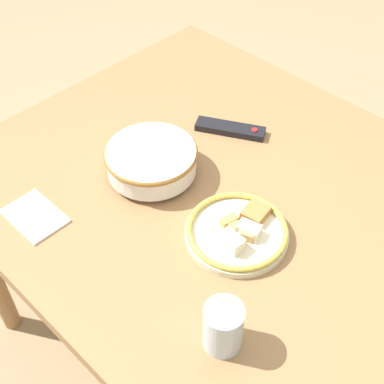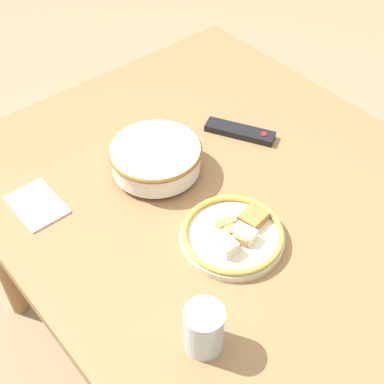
# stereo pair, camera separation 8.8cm
# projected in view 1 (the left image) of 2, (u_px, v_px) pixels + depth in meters

# --- Properties ---
(ground_plane) EXTENTS (8.00, 8.00, 0.00)m
(ground_plane) POSITION_uv_depth(u_px,v_px,m) (227.00, 349.00, 1.89)
(ground_plane) COLOR #9E8460
(dining_table) EXTENTS (1.41, 1.08, 0.77)m
(dining_table) POSITION_uv_depth(u_px,v_px,m) (240.00, 220.00, 1.40)
(dining_table) COLOR olive
(dining_table) RESTS_ON ground_plane
(noodle_bowl) EXTENTS (0.24, 0.24, 0.08)m
(noodle_bowl) POSITION_uv_depth(u_px,v_px,m) (151.00, 160.00, 1.37)
(noodle_bowl) COLOR silver
(noodle_bowl) RESTS_ON dining_table
(food_plate) EXTENTS (0.24, 0.24, 0.05)m
(food_plate) POSITION_uv_depth(u_px,v_px,m) (238.00, 232.00, 1.25)
(food_plate) COLOR beige
(food_plate) RESTS_ON dining_table
(tv_remote) EXTENTS (0.20, 0.14, 0.02)m
(tv_remote) POSITION_uv_depth(u_px,v_px,m) (230.00, 129.00, 1.52)
(tv_remote) COLOR black
(tv_remote) RESTS_ON dining_table
(drinking_glass) EXTENTS (0.08, 0.08, 0.11)m
(drinking_glass) POSITION_uv_depth(u_px,v_px,m) (223.00, 327.00, 1.03)
(drinking_glass) COLOR silver
(drinking_glass) RESTS_ON dining_table
(folded_napkin) EXTENTS (0.15, 0.11, 0.01)m
(folded_napkin) POSITION_uv_depth(u_px,v_px,m) (35.00, 216.00, 1.30)
(folded_napkin) COLOR white
(folded_napkin) RESTS_ON dining_table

